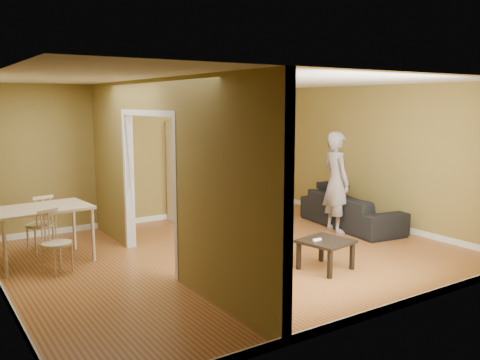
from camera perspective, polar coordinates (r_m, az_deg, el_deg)
name	(u,v)px	position (r m, az deg, el deg)	size (l,w,h in m)	color
room_shell	(236,170)	(7.53, -0.44, 1.19)	(6.50, 6.50, 6.50)	#A37530
partition	(162,176)	(6.96, -8.78, 0.47)	(0.22, 5.50, 2.60)	olive
wall_speaker	(227,121)	(10.55, -1.50, 6.60)	(0.10, 0.10, 0.10)	black
sofa	(351,205)	(9.58, 12.38, -2.78)	(0.92, 2.16, 0.82)	#2B2B2D
person	(337,173)	(9.10, 10.79, 0.75)	(0.60, 0.76, 2.10)	slate
bookshelf	(188,170)	(10.08, -5.90, 1.09)	(0.81, 0.35, 1.92)	white
paper_box_navy_a	(188,192)	(10.09, -5.87, -1.41)	(0.46, 0.30, 0.23)	navy
paper_box_teal	(188,174)	(10.03, -5.84, 0.69)	(0.44, 0.29, 0.23)	#196A72
paper_box_navy_b	(189,155)	(10.00, -5.75, 2.85)	(0.45, 0.29, 0.23)	navy
paper_box_navy_c	(189,144)	(9.98, -5.79, 4.02)	(0.42, 0.27, 0.21)	navy
coffee_table	(326,244)	(7.12, 9.60, -7.15)	(0.63, 0.63, 0.42)	black
game_controller	(317,240)	(7.06, 8.65, -6.63)	(0.13, 0.04, 0.03)	white
dining_table	(41,213)	(7.77, -21.42, -3.42)	(1.30, 0.87, 0.81)	tan
chair_near	(56,242)	(7.29, -19.92, -6.54)	(0.40, 0.40, 0.86)	tan
chair_far	(40,223)	(8.41, -21.56, -4.51)	(0.41, 0.41, 0.90)	tan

